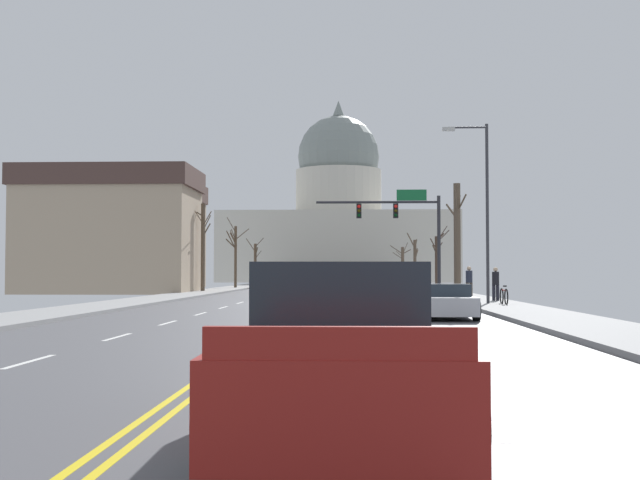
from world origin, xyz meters
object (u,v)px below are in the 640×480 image
object	(u,v)px
sedan_near_05	(328,331)
sedan_oncoming_00	(299,285)
signal_gantry	(404,220)
sedan_oncoming_02	(316,281)
pedestrian_01	(496,282)
sedan_near_00	(408,289)
sedan_near_01	(350,291)
sedan_near_02	(345,296)
bicycle_parked	(504,296)
street_lamp_right	(482,198)
sedan_near_03	(442,302)
sedan_oncoming_01	(269,282)
pickup_truck_near_06	(340,353)
sedan_near_04	(345,311)
pedestrian_00	(469,281)
sedan_oncoming_03	(319,279)

from	to	relation	value
sedan_near_05	sedan_oncoming_00	world-z (taller)	sedan_oncoming_00
signal_gantry	sedan_oncoming_02	size ratio (longest dim) A/B	1.79
sedan_near_05	pedestrian_01	distance (m)	26.47
signal_gantry	pedestrian_01	bearing A→B (deg)	-71.72
sedan_near_00	sedan_near_05	distance (m)	32.61
sedan_near_01	sedan_near_02	world-z (taller)	sedan_near_01
sedan_near_00	bicycle_parked	world-z (taller)	sedan_near_00
street_lamp_right	sedan_near_03	distance (m)	10.51
street_lamp_right	bicycle_parked	size ratio (longest dim) A/B	4.58
street_lamp_right	sedan_oncoming_01	bearing A→B (deg)	110.74
sedan_near_05	sedan_oncoming_02	bearing A→B (deg)	92.75
signal_gantry	pickup_truck_near_06	distance (m)	42.93
sedan_near_02	sedan_near_05	xyz separation A→B (m)	(-0.10, -20.00, -0.01)
bicycle_parked	sedan_near_04	bearing A→B (deg)	-114.04
sedan_near_02	pedestrian_01	size ratio (longest dim) A/B	2.62
sedan_near_04	bicycle_parked	xyz separation A→B (m)	(6.80, 15.25, -0.10)
sedan_near_04	sedan_oncoming_01	bearing A→B (deg)	98.03
sedan_near_04	pedestrian_01	bearing A→B (deg)	69.75
sedan_near_02	sedan_near_05	size ratio (longest dim) A/B	1.00
sedan_oncoming_00	sedan_oncoming_02	size ratio (longest dim) A/B	1.00
pedestrian_00	sedan_near_00	bearing A→B (deg)	117.01
pedestrian_00	pedestrian_01	xyz separation A→B (m)	(1.05, -1.64, -0.04)
sedan_near_00	pedestrian_01	world-z (taller)	pedestrian_01
sedan_near_02	sedan_near_05	distance (m)	20.00
sedan_near_04	sedan_near_05	xyz separation A→B (m)	(-0.23, -5.87, -0.06)
sedan_near_03	sedan_near_05	world-z (taller)	sedan_near_03
sedan_near_04	sedan_oncoming_02	xyz separation A→B (m)	(-3.57, 63.59, 0.01)
pedestrian_00	sedan_oncoming_02	bearing A→B (deg)	102.92
sedan_near_01	sedan_oncoming_01	xyz separation A→B (m)	(-7.29, 31.43, -0.00)
street_lamp_right	pedestrian_00	distance (m)	6.21
sedan_oncoming_03	bicycle_parked	size ratio (longest dim) A/B	2.55
signal_gantry	sedan_near_05	world-z (taller)	signal_gantry
sedan_near_02	sedan_oncoming_02	world-z (taller)	sedan_oncoming_02
sedan_near_01	sedan_oncoming_00	distance (m)	17.94
sedan_near_02	sedan_oncoming_00	world-z (taller)	sedan_oncoming_00
sedan_near_01	sedan_oncoming_00	xyz separation A→B (m)	(-3.69, 17.55, 0.00)
street_lamp_right	sedan_oncoming_01	xyz separation A→B (m)	(-13.28, 35.06, -4.31)
sedan_near_01	sedan_near_03	distance (m)	13.15
street_lamp_right	pedestrian_01	bearing A→B (deg)	70.19
sedan_oncoming_03	pedestrian_00	distance (m)	56.46
sedan_near_01	pickup_truck_near_06	xyz separation A→B (m)	(0.02, -31.62, 0.15)
sedan_oncoming_01	sedan_near_01	bearing A→B (deg)	-76.94
sedan_oncoming_00	sedan_oncoming_02	world-z (taller)	sedan_oncoming_02
signal_gantry	sedan_oncoming_00	size ratio (longest dim) A/B	1.78
pickup_truck_near_06	sedan_oncoming_03	size ratio (longest dim) A/B	1.26
sedan_oncoming_02	pedestrian_01	world-z (taller)	pedestrian_01
signal_gantry	pedestrian_00	xyz separation A→B (m)	(2.70, -9.72, -3.77)
sedan_near_03	pickup_truck_near_06	xyz separation A→B (m)	(-3.14, -18.85, 0.19)
signal_gantry	sedan_near_02	world-z (taller)	signal_gantry
sedan_oncoming_00	pedestrian_00	distance (m)	19.01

